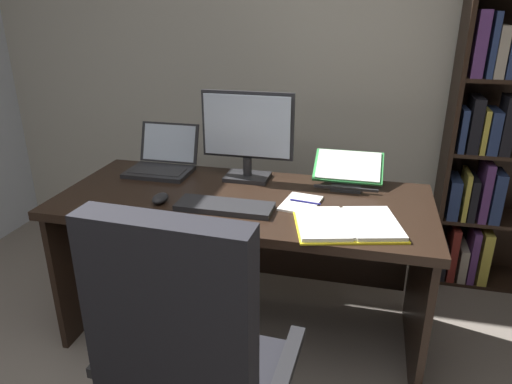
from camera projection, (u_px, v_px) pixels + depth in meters
wall_back at (299, 27)px, 2.82m from camera, size 4.67×0.12×2.87m
desk at (248, 229)px, 2.30m from camera, size 1.70×0.75×0.74m
office_chair at (192, 384)px, 1.47m from camera, size 0.63×0.60×1.08m
monitor at (247, 136)px, 2.30m from camera, size 0.46×0.16×0.44m
laptop at (163, 162)px, 2.47m from camera, size 0.33×0.31×0.23m
keyboard at (225, 206)px, 2.03m from camera, size 0.42×0.15×0.02m
computer_mouse at (160, 198)px, 2.09m from camera, size 0.06×0.10×0.04m
reading_stand_with_book at (348, 170)px, 2.30m from camera, size 0.33×0.25×0.14m
open_binder at (348, 224)px, 1.87m from camera, size 0.47×0.40×0.02m
notepad at (301, 203)px, 2.08m from camera, size 0.18×0.23×0.01m
pen at (305, 202)px, 2.07m from camera, size 0.14×0.03×0.01m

